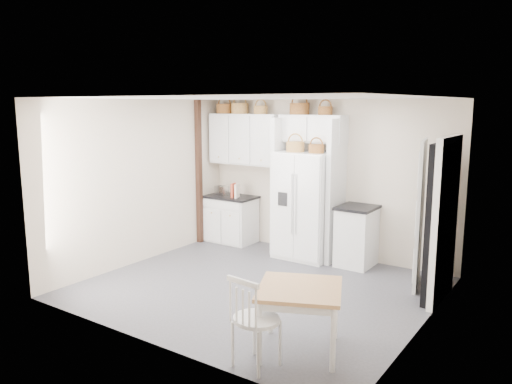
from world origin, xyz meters
The scene contains 29 objects.
floor centered at (0.00, 0.00, 0.00)m, with size 4.50×4.50×0.00m, color #3E3E3E.
ceiling centered at (0.00, 0.00, 2.60)m, with size 4.50×4.50×0.00m, color white.
wall_back centered at (0.00, 2.00, 1.30)m, with size 4.50×4.50×0.00m, color beige.
wall_left centered at (-2.25, 0.00, 1.30)m, with size 4.00×4.00×0.00m, color beige.
wall_right centered at (2.25, 0.00, 1.30)m, with size 4.00×4.00×0.00m, color beige.
refrigerator centered at (-0.15, 1.64, 0.88)m, with size 0.91×0.73×1.76m, color white.
base_cab_left centered at (-1.74, 1.70, 0.41)m, with size 0.89×0.56×0.82m, color white.
base_cab_right centered at (0.73, 1.70, 0.46)m, with size 0.52×0.62×0.91m, color white.
dining_table centered at (1.36, -1.25, 0.35)m, with size 0.83×0.83×0.69m, color #A65F33.
windsor_chair centered at (1.17, -1.75, 0.48)m, with size 0.47×0.43×0.96m, color white.
counter_left centered at (-1.74, 1.70, 0.84)m, with size 0.93×0.60×0.04m, color black.
counter_right centered at (0.73, 1.70, 0.93)m, with size 0.56×0.66×0.04m, color black.
toaster centered at (-1.93, 1.67, 0.95)m, with size 0.25×0.14×0.17m, color silver.
cookbook_red centered at (-1.62, 1.62, 0.99)m, with size 0.04×0.17×0.26m, color #BD452B.
cookbook_cream centered at (-1.54, 1.62, 0.98)m, with size 0.04×0.17×0.25m, color #F0DECA.
basket_upper_a centered at (-1.97, 1.83, 2.44)m, with size 0.31×0.31×0.18m, color #55321A.
basket_upper_b centered at (-1.62, 1.83, 2.44)m, with size 0.32×0.32×0.19m, color brown.
basket_upper_c centered at (-1.17, 1.83, 2.42)m, with size 0.25×0.25×0.15m, color brown.
basket_bridge_a centered at (-0.41, 1.83, 2.44)m, with size 0.33×0.33×0.19m, color #55321A.
basket_bridge_b centered at (0.07, 1.83, 2.42)m, with size 0.24×0.24×0.14m, color #55321A.
basket_fridge_a centered at (-0.30, 1.54, 1.84)m, with size 0.30×0.30×0.16m, color brown.
basket_fridge_b centered at (0.08, 1.54, 1.83)m, with size 0.25×0.25×0.13m, color #55321A.
upper_cabinet centered at (-1.50, 1.83, 1.90)m, with size 1.40×0.34×0.90m, color white.
bridge_cabinet centered at (-0.15, 1.83, 2.12)m, with size 1.12×0.34×0.45m, color white.
fridge_panel_left centered at (-0.66, 1.70, 1.15)m, with size 0.08×0.60×2.30m, color white.
fridge_panel_right centered at (0.36, 1.70, 1.15)m, with size 0.08×0.60×2.30m, color white.
trim_post centered at (-2.20, 1.35, 1.30)m, with size 0.09×0.09×2.60m, color black.
doorway_void centered at (2.16, 1.00, 1.02)m, with size 0.18×0.85×2.05m, color black.
door_slab centered at (1.80, 1.33, 1.02)m, with size 0.80×0.04×2.05m, color white.
Camera 1 is at (3.70, -5.47, 2.52)m, focal length 35.00 mm.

